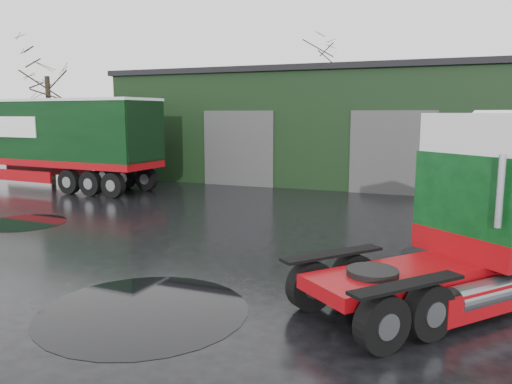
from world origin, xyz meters
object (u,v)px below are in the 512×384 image
(warehouse, at_px, (405,126))
(trailer_left, at_px, (34,143))
(tree_left, at_px, (49,106))
(tree_back_a, at_px, (317,102))
(hero_tractor, at_px, (435,212))

(warehouse, height_order, trailer_left, warehouse)
(warehouse, relative_size, trailer_left, 2.18)
(tree_left, bearing_deg, tree_back_a, 58.57)
(hero_tractor, distance_m, trailer_left, 22.84)
(warehouse, height_order, tree_left, tree_left)
(hero_tractor, bearing_deg, tree_left, -169.68)
(tree_back_a, bearing_deg, trailer_left, -116.32)
(tree_left, relative_size, tree_back_a, 0.89)
(warehouse, distance_m, trailer_left, 20.72)
(tree_left, xyz_separation_m, tree_back_a, (11.00, 18.00, 0.50))
(hero_tractor, height_order, tree_back_a, tree_back_a)
(trailer_left, height_order, tree_left, tree_left)
(hero_tractor, distance_m, tree_back_a, 32.17)
(warehouse, bearing_deg, tree_left, -157.17)
(warehouse, xyz_separation_m, trailer_left, (-18.00, -10.22, -0.84))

